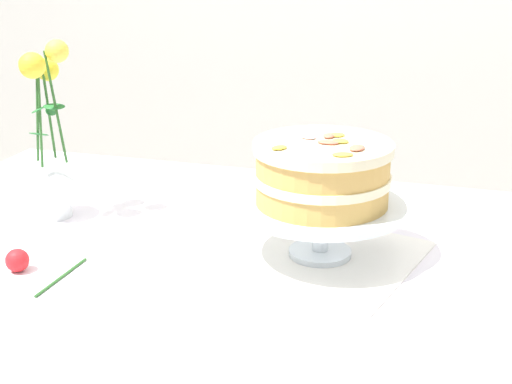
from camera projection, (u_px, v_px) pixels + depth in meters
dining_table at (210, 309)px, 1.29m from camera, size 1.40×1.00×0.74m
linen_napkin at (320, 256)px, 1.28m from camera, size 0.39×0.39×0.00m
cake_stand at (321, 212)px, 1.26m from camera, size 0.29×0.29×0.10m
layer_cake at (322, 173)px, 1.23m from camera, size 0.24×0.24×0.11m
flower_vase at (49, 150)px, 1.42m from camera, size 0.11×0.11×0.35m
fallen_rose at (20, 261)px, 1.22m from camera, size 0.11×0.15×0.04m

